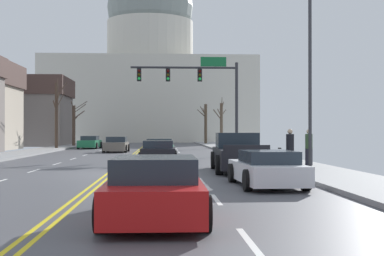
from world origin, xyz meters
The scene contains 19 objects.
ground centered at (0.00, 0.00, 0.02)m, with size 20.00×180.00×0.20m.
signal_gantry centered at (4.82, 17.47, 5.26)m, with size 7.91×0.41×7.09m.
street_lamp_right centered at (7.97, -0.24, 4.98)m, with size 1.97×0.24×8.30m.
capitol_building centered at (0.00, 70.54, 11.77)m, with size 34.58×18.71×32.80m.
sedan_near_00 centered at (1.95, 13.35, 0.58)m, with size 2.12×4.29×1.24m.
sedan_near_01 centered at (1.91, 7.81, 0.59)m, with size 2.09×4.27×1.23m.
pickup_truck_near_02 centered at (5.42, 1.11, 0.74)m, with size 2.36×5.86×1.67m.
sedan_near_03 centered at (5.40, -5.36, 0.55)m, with size 2.04×4.50×1.13m.
sedan_near_04 centered at (1.99, -11.52, 0.59)m, with size 2.01×4.59×1.24m.
sedan_oncoming_00 centered at (-1.74, 23.50, 0.60)m, with size 2.07×4.26×1.28m.
sedan_oncoming_01 centered at (-5.24, 33.10, 0.60)m, with size 2.12×4.61×1.28m.
flank_building_02 centered at (-16.37, 43.62, 4.15)m, with size 14.47×9.02×8.17m.
bare_tree_00 centered at (8.37, 35.00, 2.63)m, with size 1.56×2.39×5.15m.
bare_tree_01 centered at (-7.85, 39.44, 2.57)m, with size 1.65×2.54×5.06m.
bare_tree_02 centered at (7.90, 50.33, 2.88)m, with size 1.31×2.19×5.27m.
bare_tree_03 centered at (-8.14, 30.85, 3.46)m, with size 1.09×1.97×6.82m.
pedestrian_00 centered at (9.02, 2.95, 1.08)m, with size 0.35×0.34×1.69m.
pedestrian_01 centered at (7.65, 0.95, 1.08)m, with size 0.35×0.34×1.70m.
bicycle_parked centered at (7.68, 3.42, 0.49)m, with size 0.12×1.77×0.85m.
Camera 1 is at (2.15, -22.13, 1.72)m, focal length 50.56 mm.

